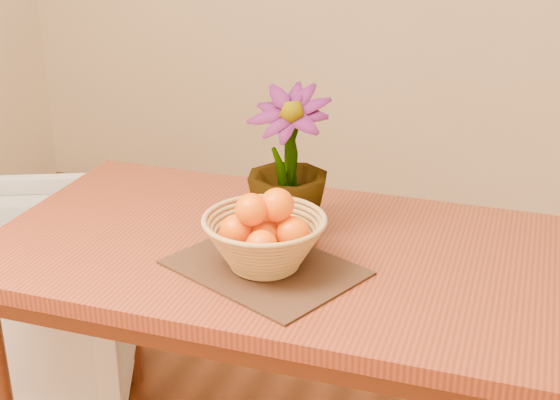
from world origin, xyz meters
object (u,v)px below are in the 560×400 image
(table, at_px, (277,276))
(potted_plant, at_px, (288,161))
(wicker_basket, at_px, (265,244))
(armchair, at_px, (20,293))

(table, height_order, potted_plant, potted_plant)
(wicker_basket, height_order, armchair, wicker_basket)
(wicker_basket, distance_m, potted_plant, 0.25)
(wicker_basket, xyz_separation_m, armchair, (-0.93, 0.30, -0.45))
(potted_plant, xyz_separation_m, armchair, (-0.92, 0.08, -0.57))
(wicker_basket, bearing_deg, table, 96.77)
(table, distance_m, armchair, 0.98)
(wicker_basket, height_order, potted_plant, potted_plant)
(table, bearing_deg, wicker_basket, -83.23)
(table, distance_m, wicker_basket, 0.20)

